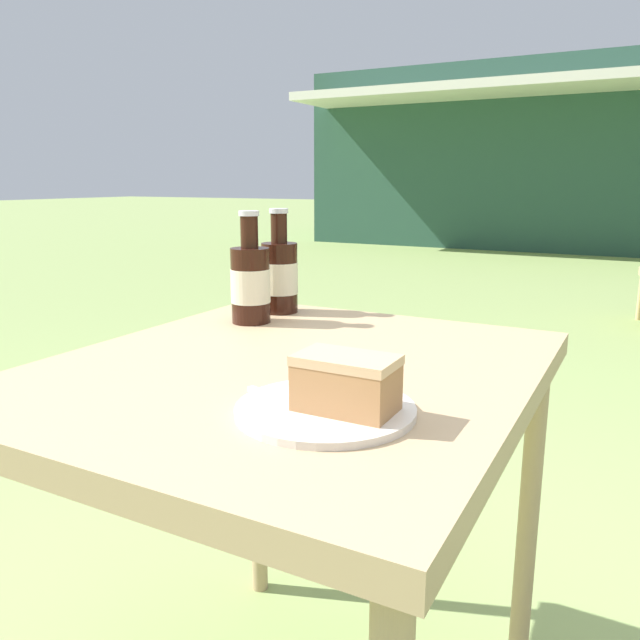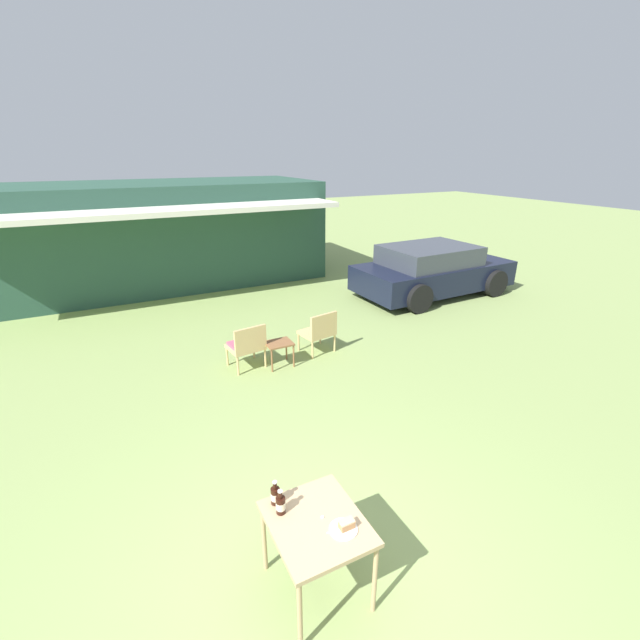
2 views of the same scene
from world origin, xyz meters
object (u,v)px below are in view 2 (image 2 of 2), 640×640
at_px(parked_car, 432,270).
at_px(cola_bottle_near, 281,504).
at_px(patio_table, 317,529).
at_px(cola_bottle_far, 275,495).
at_px(wicker_chair_plain, 319,330).
at_px(garden_side_table, 279,346).
at_px(wicker_chair_cushioned, 247,344).
at_px(cake_on_plate, 345,526).

distance_m(parked_car, cola_bottle_near, 8.74).
distance_m(patio_table, cola_bottle_near, 0.35).
xyz_separation_m(patio_table, cola_bottle_near, (-0.22, 0.21, 0.16)).
relative_size(patio_table, cola_bottle_near, 3.72).
xyz_separation_m(parked_car, cola_bottle_far, (-6.56, -5.66, 0.20)).
xyz_separation_m(parked_car, cola_bottle_near, (-6.56, -5.78, 0.20)).
xyz_separation_m(wicker_chair_plain, garden_side_table, (-0.86, -0.15, -0.07)).
bearing_deg(parked_car, patio_table, -138.62).
xyz_separation_m(parked_car, patio_table, (-6.34, -5.99, 0.04)).
bearing_deg(parked_car, wicker_chair_cushioned, -164.00).
relative_size(parked_car, wicker_chair_plain, 5.21).
bearing_deg(cola_bottle_far, garden_side_table, 68.01).
distance_m(cake_on_plate, cola_bottle_near, 0.54).
bearing_deg(patio_table, cake_on_plate, -45.39).
bearing_deg(cake_on_plate, wicker_chair_cushioned, 82.42).
bearing_deg(cola_bottle_near, garden_side_table, 68.62).
xyz_separation_m(wicker_chair_cushioned, patio_table, (-0.74, -4.17, 0.23)).
bearing_deg(garden_side_table, cola_bottle_near, -111.38).
relative_size(garden_side_table, cake_on_plate, 2.00).
height_order(garden_side_table, cake_on_plate, cake_on_plate).
height_order(wicker_chair_cushioned, wicker_chair_plain, same).
height_order(cake_on_plate, cola_bottle_near, cola_bottle_near).
relative_size(parked_car, cola_bottle_near, 18.66).
bearing_deg(parked_car, cola_bottle_far, -141.19).
height_order(parked_car, cake_on_plate, parked_car).
distance_m(wicker_chair_cushioned, wicker_chair_plain, 1.38).
distance_m(wicker_chair_plain, cola_bottle_far, 4.50).
relative_size(wicker_chair_plain, cake_on_plate, 3.57).
relative_size(wicker_chair_plain, cola_bottle_far, 3.58).
bearing_deg(garden_side_table, cake_on_plate, -104.75).
height_order(patio_table, cola_bottle_near, cola_bottle_near).
relative_size(wicker_chair_plain, patio_table, 0.96).
bearing_deg(cola_bottle_near, cake_on_plate, -44.73).
bearing_deg(cake_on_plate, cola_bottle_far, 127.97).
relative_size(garden_side_table, cola_bottle_far, 2.01).
distance_m(parked_car, garden_side_table, 5.46).
height_order(wicker_chair_cushioned, cola_bottle_near, cola_bottle_near).
relative_size(garden_side_table, cola_bottle_near, 2.01).
distance_m(garden_side_table, cake_on_plate, 4.33).
bearing_deg(cola_bottle_far, parked_car, 40.82).
relative_size(parked_car, garden_side_table, 9.29).
distance_m(patio_table, cola_bottle_far, 0.43).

